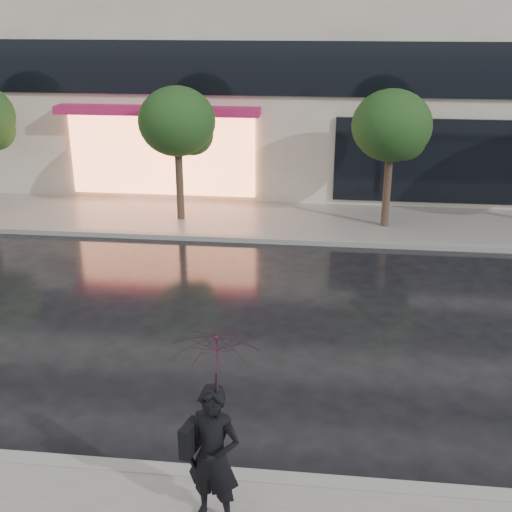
# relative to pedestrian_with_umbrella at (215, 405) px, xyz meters

# --- Properties ---
(ground) EXTENTS (120.00, 120.00, 0.00)m
(ground) POSITION_rel_pedestrian_with_umbrella_xyz_m (-0.13, 1.82, -1.78)
(ground) COLOR black
(ground) RESTS_ON ground
(sidewalk_far) EXTENTS (60.00, 3.50, 0.12)m
(sidewalk_far) POSITION_rel_pedestrian_with_umbrella_xyz_m (-0.13, 12.07, -1.72)
(sidewalk_far) COLOR slate
(sidewalk_far) RESTS_ON ground
(curb_near) EXTENTS (60.00, 0.25, 0.14)m
(curb_near) POSITION_rel_pedestrian_with_umbrella_xyz_m (-0.13, 0.82, -1.71)
(curb_near) COLOR gray
(curb_near) RESTS_ON ground
(curb_far) EXTENTS (60.00, 0.25, 0.14)m
(curb_far) POSITION_rel_pedestrian_with_umbrella_xyz_m (-0.13, 10.32, -1.71)
(curb_far) COLOR gray
(curb_far) RESTS_ON ground
(tree_mid_west) EXTENTS (2.20, 2.20, 3.99)m
(tree_mid_west) POSITION_rel_pedestrian_with_umbrella_xyz_m (-3.07, 11.85, 1.14)
(tree_mid_west) COLOR #33261C
(tree_mid_west) RESTS_ON ground
(tree_mid_east) EXTENTS (2.20, 2.20, 3.99)m
(tree_mid_east) POSITION_rel_pedestrian_with_umbrella_xyz_m (2.93, 11.85, 1.14)
(tree_mid_east) COLOR #33261C
(tree_mid_east) RESTS_ON ground
(pedestrian_with_umbrella) EXTENTS (1.22, 1.23, 2.59)m
(pedestrian_with_umbrella) POSITION_rel_pedestrian_with_umbrella_xyz_m (0.00, 0.00, 0.00)
(pedestrian_with_umbrella) COLOR black
(pedestrian_with_umbrella) RESTS_ON sidewalk_near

